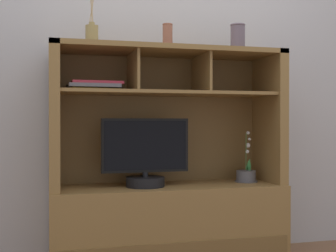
{
  "coord_description": "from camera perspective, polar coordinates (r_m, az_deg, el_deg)",
  "views": [
    {
      "loc": [
        -0.73,
        -2.76,
        0.9
      ],
      "look_at": [
        0.0,
        0.0,
        0.87
      ],
      "focal_mm": 48.79,
      "sensor_mm": 36.0,
      "label": 1
    }
  ],
  "objects": [
    {
      "name": "potted_orchid",
      "position": [
        3.06,
        9.74,
        -6.05
      ],
      "size": [
        0.15,
        0.15,
        0.34
      ],
      "color": "#535157",
      "rests_on": "media_console"
    },
    {
      "name": "diffuser_bottle",
      "position": [
        2.85,
        -9.5,
        11.11
      ],
      "size": [
        0.08,
        0.08,
        0.31
      ],
      "color": "olive",
      "rests_on": "media_console"
    },
    {
      "name": "back_wall",
      "position": [
        3.15,
        -1.24,
        9.7
      ],
      "size": [
        6.0,
        0.02,
        2.8
      ],
      "primitive_type": "cube",
      "color": "#B1AEB2",
      "rests_on": "ground"
    },
    {
      "name": "media_console",
      "position": [
        2.9,
        -0.04,
        -8.93
      ],
      "size": [
        1.44,
        0.5,
        1.35
      ],
      "color": "olive",
      "rests_on": "ground"
    },
    {
      "name": "tv_monitor",
      "position": [
        2.79,
        -2.85,
        -4.07
      ],
      "size": [
        0.54,
        0.24,
        0.42
      ],
      "color": "black",
      "rests_on": "media_console"
    },
    {
      "name": "magazine_stack_left",
      "position": [
        2.78,
        -9.26,
        4.94
      ],
      "size": [
        0.32,
        0.29,
        0.05
      ],
      "color": "gold",
      "rests_on": "media_console"
    },
    {
      "name": "ceramic_vase",
      "position": [
        3.06,
        8.7,
        10.83
      ],
      "size": [
        0.1,
        0.1,
        0.18
      ],
      "color": "#5E505D",
      "rests_on": "media_console"
    },
    {
      "name": "accent_vase",
      "position": [
        2.91,
        -0.05,
        11.14
      ],
      "size": [
        0.07,
        0.07,
        0.16
      ],
      "color": "brown",
      "rests_on": "media_console"
    }
  ]
}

